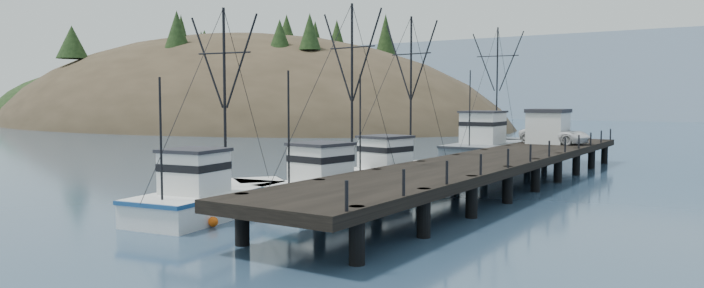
% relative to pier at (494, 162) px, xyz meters
% --- Properties ---
extents(ground, '(400.00, 400.00, 0.00)m').
position_rel_pier_xyz_m(ground, '(-14.00, -16.00, -1.69)').
color(ground, navy).
rests_on(ground, ground).
extents(pier, '(6.00, 44.00, 2.00)m').
position_rel_pier_xyz_m(pier, '(0.00, 0.00, 0.00)').
color(pier, black).
rests_on(pier, ground).
extents(headland, '(134.80, 78.00, 51.00)m').
position_rel_pier_xyz_m(headland, '(-88.95, 62.61, -6.24)').
color(headland, '#382D1E').
rests_on(headland, ground).
extents(distant_ridge, '(360.00, 40.00, 26.00)m').
position_rel_pier_xyz_m(distant_ridge, '(-4.00, 154.00, -1.69)').
color(distant_ridge, '#9EB2C6').
rests_on(distant_ridge, ground).
extents(distant_ridge_far, '(180.00, 25.00, 18.00)m').
position_rel_pier_xyz_m(distant_ridge_far, '(-54.00, 169.00, -1.69)').
color(distant_ridge_far, silver).
rests_on(distant_ridge_far, ground).
extents(moored_sailboats, '(24.08, 12.68, 6.35)m').
position_rel_pier_xyz_m(moored_sailboats, '(-45.37, 41.55, -1.36)').
color(moored_sailboats, white).
rests_on(moored_sailboats, ground).
extents(trawler_near, '(4.74, 11.07, 11.18)m').
position_rel_pier_xyz_m(trawler_near, '(-5.32, -9.34, -0.87)').
color(trawler_near, white).
rests_on(trawler_near, ground).
extents(trawler_mid, '(4.67, 10.42, 10.38)m').
position_rel_pier_xyz_m(trawler_mid, '(-8.18, -15.95, -0.87)').
color(trawler_mid, white).
rests_on(trawler_mid, ground).
extents(trawler_far, '(5.19, 11.09, 11.31)m').
position_rel_pier_xyz_m(trawler_far, '(-5.60, -1.94, -0.87)').
color(trawler_far, white).
rests_on(trawler_far, ground).
extents(work_vessel, '(4.58, 14.44, 12.27)m').
position_rel_pier_xyz_m(work_vessel, '(-5.83, 14.89, -0.46)').
color(work_vessel, slate).
rests_on(work_vessel, ground).
extents(pier_shed, '(3.00, 3.20, 2.80)m').
position_rel_pier_xyz_m(pier_shed, '(-0.57, 13.75, 1.73)').
color(pier_shed, silver).
rests_on(pier_shed, pier).
extents(pickup_truck, '(5.92, 3.64, 1.53)m').
position_rel_pier_xyz_m(pickup_truck, '(0.03, 13.63, 1.07)').
color(pickup_truck, silver).
rests_on(pickup_truck, pier).
extents(motorboat, '(5.85, 5.96, 1.01)m').
position_rel_pier_xyz_m(motorboat, '(-20.21, 20.36, -1.69)').
color(motorboat, slate).
rests_on(motorboat, ground).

